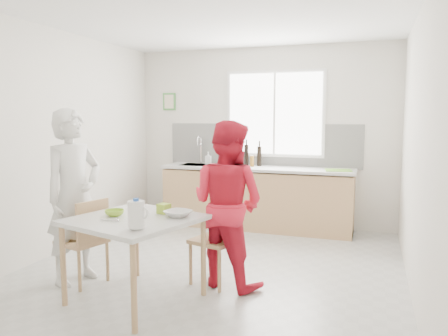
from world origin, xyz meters
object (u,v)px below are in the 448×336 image
object	(u,v)px
person_red	(227,204)
wine_bottle_b	(259,156)
bowl_white	(178,214)
chair_far	(219,234)
wine_bottle_a	(246,155)
chair_left	(86,238)
bowl_green	(115,213)
person_white	(74,196)
milk_jug	(137,214)
dining_table	(134,226)

from	to	relation	value
person_red	wine_bottle_b	world-z (taller)	person_red
person_red	bowl_white	distance (m)	0.57
chair_far	wine_bottle_a	world-z (taller)	wine_bottle_a
chair_left	bowl_green	bearing A→B (deg)	84.12
person_red	chair_far	bearing A→B (deg)	-9.34
bowl_white	wine_bottle_a	xyz separation A→B (m)	(-0.17, 2.84, 0.28)
wine_bottle_a	wine_bottle_b	bearing A→B (deg)	5.30
chair_far	wine_bottle_b	world-z (taller)	wine_bottle_b
bowl_green	bowl_white	size ratio (longest dim) A/B	0.74
chair_left	wine_bottle_a	world-z (taller)	wine_bottle_a
chair_left	bowl_green	size ratio (longest dim) A/B	4.94
person_white	milk_jug	world-z (taller)	person_white
chair_left	bowl_green	world-z (taller)	chair_left
milk_jug	bowl_white	bearing A→B (deg)	92.54
person_white	person_red	xyz separation A→B (m)	(1.48, 0.41, -0.06)
person_red	bowl_white	size ratio (longest dim) A/B	6.97
wine_bottle_b	chair_far	bearing A→B (deg)	-85.68
milk_jug	wine_bottle_a	size ratio (longest dim) A/B	0.74
chair_left	bowl_green	xyz separation A→B (m)	(0.45, -0.18, 0.32)
wine_bottle_b	bowl_white	bearing A→B (deg)	-90.54
dining_table	milk_jug	world-z (taller)	milk_jug
chair_left	wine_bottle_a	size ratio (longest dim) A/B	2.68
person_red	bowl_green	xyz separation A→B (m)	(-0.87, -0.64, -0.02)
person_red	milk_jug	size ratio (longest dim) A/B	6.88
milk_jug	wine_bottle_b	bearing A→B (deg)	103.26
chair_left	chair_far	xyz separation A→B (m)	(1.22, 0.50, 0.02)
wine_bottle_a	person_red	bearing A→B (deg)	-78.50
chair_far	person_white	bearing A→B (deg)	-145.67
person_white	bowl_white	bearing A→B (deg)	-77.70
chair_left	person_red	world-z (taller)	person_red
wine_bottle_a	milk_jug	bearing A→B (deg)	-89.16
chair_far	milk_jug	bearing A→B (deg)	-91.39
person_red	milk_jug	distance (m)	1.09
wine_bottle_a	wine_bottle_b	size ratio (longest dim) A/B	1.07
bowl_green	bowl_white	bearing A→B (deg)	15.18
chair_far	person_red	xyz separation A→B (m)	(0.11, -0.05, 0.33)
person_white	bowl_green	size ratio (longest dim) A/B	10.04
person_white	wine_bottle_a	bearing A→B (deg)	-4.11
chair_far	milk_jug	size ratio (longest dim) A/B	3.74
chair_far	bowl_white	size ratio (longest dim) A/B	3.79
person_white	wine_bottle_b	xyz separation A→B (m)	(1.20, 2.78, 0.20)
person_red	bowl_white	xyz separation A→B (m)	(-0.31, -0.48, -0.02)
chair_far	wine_bottle_b	distance (m)	2.40
chair_left	person_red	distance (m)	1.44
bowl_white	wine_bottle_a	world-z (taller)	wine_bottle_a
bowl_white	milk_jug	size ratio (longest dim) A/B	0.99
chair_left	bowl_white	bearing A→B (deg)	104.24
wine_bottle_a	dining_table	bearing A→B (deg)	-93.56
dining_table	chair_far	world-z (taller)	chair_far
bowl_green	wine_bottle_a	size ratio (longest dim) A/B	0.54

